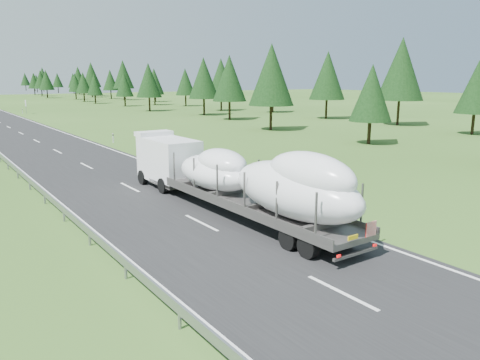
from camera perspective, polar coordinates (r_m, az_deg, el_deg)
ground at (r=22.44m, az=-4.74°, el=-5.27°), size 400.00×400.00×0.00m
highway_sign at (r=100.30m, az=-24.66°, el=8.39°), size 0.08×0.90×2.60m
tree_line_right at (r=129.32m, az=-11.89°, el=12.09°), size 26.93×295.74×12.53m
boat_truck at (r=23.22m, az=-0.51°, el=0.54°), size 2.67×18.21×3.89m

